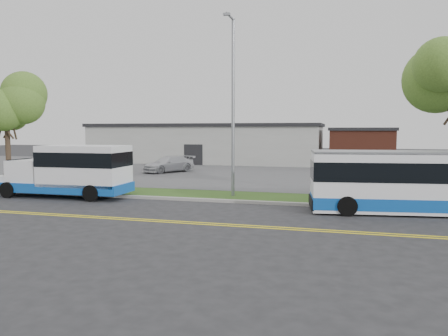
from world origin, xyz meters
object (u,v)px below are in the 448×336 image
(streetlight_near, at_px, (233,101))
(pedestrian, at_px, (72,174))
(parked_car_b, at_px, (169,164))
(tree_west, at_px, (6,107))
(parked_car_a, at_px, (106,165))
(transit_bus, at_px, (425,182))
(shuttle_bus, at_px, (73,170))

(streetlight_near, xyz_separation_m, pedestrian, (-10.90, 1.27, -4.34))
(parked_car_b, bearing_deg, tree_west, -89.92)
(tree_west, height_order, parked_car_a, tree_west)
(transit_bus, bearing_deg, streetlight_near, 159.45)
(streetlight_near, relative_size, transit_bus, 0.94)
(streetlight_near, relative_size, pedestrian, 6.02)
(shuttle_bus, distance_m, parked_car_a, 10.41)
(parked_car_b, bearing_deg, streetlight_near, -23.41)
(streetlight_near, relative_size, parked_car_a, 1.96)
(tree_west, relative_size, pedestrian, 4.38)
(pedestrian, relative_size, parked_car_b, 0.34)
(transit_bus, relative_size, parked_car_a, 2.09)
(parked_car_b, bearing_deg, shuttle_bus, -59.65)
(tree_west, xyz_separation_m, parked_car_b, (6.46, 11.12, -4.34))
(parked_car_b, bearing_deg, parked_car_a, -102.17)
(parked_car_b, bearing_deg, pedestrian, -72.63)
(parked_car_a, bearing_deg, tree_west, -133.83)
(parked_car_b, bearing_deg, transit_bus, -7.35)
(tree_west, distance_m, streetlight_near, 15.01)
(streetlight_near, bearing_deg, tree_west, 178.20)
(parked_car_a, bearing_deg, streetlight_near, -54.26)
(streetlight_near, distance_m, pedestrian, 11.80)
(pedestrian, bearing_deg, parked_car_b, -117.29)
(tree_west, bearing_deg, parked_car_b, 59.86)
(tree_west, distance_m, parked_car_b, 13.58)
(tree_west, relative_size, shuttle_bus, 0.92)
(pedestrian, bearing_deg, tree_west, -3.41)
(tree_west, xyz_separation_m, transit_bus, (24.30, -2.60, -3.73))
(streetlight_near, xyz_separation_m, parked_car_b, (-8.54, 11.60, -4.45))
(parked_car_a, bearing_deg, pedestrian, -100.76)
(streetlight_near, bearing_deg, transit_bus, -12.89)
(shuttle_bus, bearing_deg, transit_bus, -1.13)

